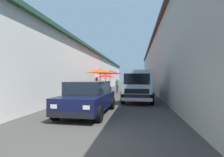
# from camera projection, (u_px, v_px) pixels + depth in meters

# --- Properties ---
(ground) EXTENTS (90.00, 90.00, 0.00)m
(ground) POSITION_uv_depth(u_px,v_px,m) (123.00, 94.00, 17.44)
(ground) COLOR #3D3A38
(building_left_whitewash) EXTENTS (49.80, 7.50, 4.68)m
(building_left_whitewash) POSITION_uv_depth(u_px,v_px,m) (69.00, 72.00, 20.66)
(building_left_whitewash) COLOR silver
(building_left_whitewash) RESTS_ON ground
(building_right_concrete) EXTENTS (49.80, 7.50, 6.15)m
(building_right_concrete) POSITION_uv_depth(u_px,v_px,m) (186.00, 65.00, 18.65)
(building_right_concrete) COLOR #A39E93
(building_right_concrete) RESTS_ON ground
(fruit_stall_far_right) EXTENTS (2.42, 2.42, 2.22)m
(fruit_stall_far_right) POSITION_uv_depth(u_px,v_px,m) (137.00, 78.00, 21.34)
(fruit_stall_far_right) COLOR #9E9EA3
(fruit_stall_far_right) RESTS_ON ground
(fruit_stall_near_left) EXTENTS (2.29, 2.29, 2.16)m
(fruit_stall_near_left) POSITION_uv_depth(u_px,v_px,m) (106.00, 78.00, 19.78)
(fruit_stall_near_left) COLOR #9E9EA3
(fruit_stall_near_left) RESTS_ON ground
(fruit_stall_mid_lane) EXTENTS (2.57, 2.57, 2.45)m
(fruit_stall_mid_lane) POSITION_uv_depth(u_px,v_px,m) (110.00, 75.00, 17.22)
(fruit_stall_mid_lane) COLOR #9E9EA3
(fruit_stall_mid_lane) RESTS_ON ground
(fruit_stall_far_left) EXTENTS (2.15, 2.15, 2.41)m
(fruit_stall_far_left) POSITION_uv_depth(u_px,v_px,m) (100.00, 76.00, 12.84)
(fruit_stall_far_left) COLOR #9E9EA3
(fruit_stall_far_left) RESTS_ON ground
(fruit_stall_near_right) EXTENTS (2.22, 2.22, 2.39)m
(fruit_stall_near_right) POSITION_uv_depth(u_px,v_px,m) (138.00, 77.00, 17.99)
(fruit_stall_near_right) COLOR #9E9EA3
(fruit_stall_near_right) RESTS_ON ground
(hatchback_car) EXTENTS (3.96, 2.02, 1.45)m
(hatchback_car) POSITION_uv_depth(u_px,v_px,m) (88.00, 97.00, 7.72)
(hatchback_car) COLOR #0F1438
(hatchback_car) RESTS_ON ground
(delivery_truck) EXTENTS (4.99, 2.13, 2.08)m
(delivery_truck) POSITION_uv_depth(u_px,v_px,m) (138.00, 87.00, 11.10)
(delivery_truck) COLOR black
(delivery_truck) RESTS_ON ground
(vendor_by_crates) EXTENTS (0.57, 0.37, 1.53)m
(vendor_by_crates) POSITION_uv_depth(u_px,v_px,m) (117.00, 85.00, 19.24)
(vendor_by_crates) COLOR navy
(vendor_by_crates) RESTS_ON ground
(plastic_stool) EXTENTS (0.30, 0.30, 0.43)m
(plastic_stool) POSITION_uv_depth(u_px,v_px,m) (109.00, 92.00, 15.28)
(plastic_stool) COLOR #194CB2
(plastic_stool) RESTS_ON ground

